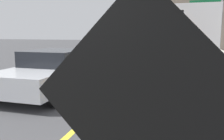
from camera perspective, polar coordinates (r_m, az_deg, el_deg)
lane_center_stripe at (r=6.50m, az=-2.57°, el=-8.52°), size 0.14×36.00×0.01m
roadwork_sign at (r=1.64m, az=6.69°, el=-8.35°), size 1.63×0.18×2.33m
arrow_board_trailer at (r=8.62m, az=10.90°, el=-1.04°), size 1.60×1.84×2.70m
box_truck at (r=13.85m, az=18.62°, el=7.64°), size 2.63×6.94×3.18m
pickup_car at (r=8.16m, az=-13.74°, el=-0.16°), size 2.11×4.53×1.38m
highway_guide_sign at (r=23.07m, az=22.84°, el=11.94°), size 2.79×0.23×5.00m
far_building_block at (r=32.77m, az=20.53°, el=12.41°), size 16.13×6.48×8.46m
traffic_cone_near_sign at (r=3.89m, az=6.44°, el=-15.38°), size 0.36×0.36×0.73m
traffic_cone_mid_lane at (r=6.90m, az=11.78°, el=-4.99°), size 0.36×0.36×0.64m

